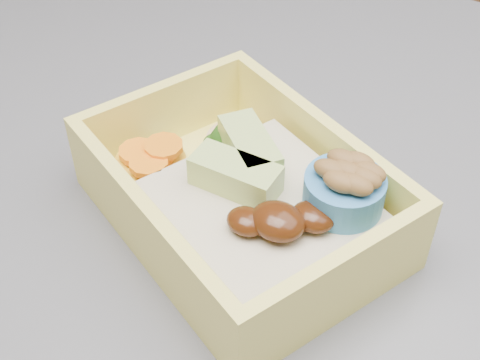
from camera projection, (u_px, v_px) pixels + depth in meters
The scene contains 1 object.
bento_box at pixel (249, 199), 0.44m from camera, with size 0.25×0.22×0.08m.
Camera 1 is at (0.27, -0.35, 1.25)m, focal length 50.00 mm.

